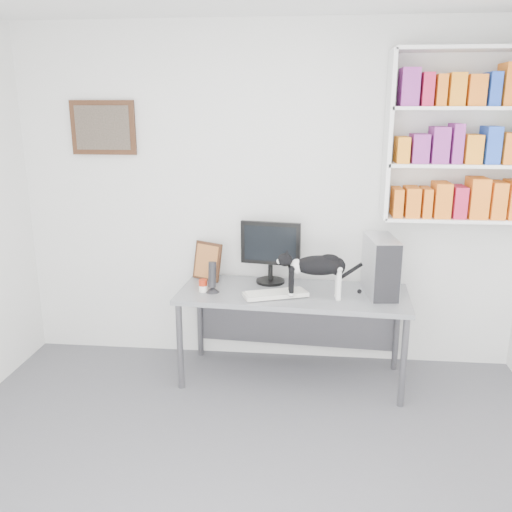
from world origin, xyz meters
name	(u,v)px	position (x,y,z in m)	size (l,w,h in m)	color
room	(230,272)	(0.00, 0.00, 1.35)	(4.01, 4.01, 2.70)	#545459
bookshelf	(458,137)	(1.40, 1.85, 1.85)	(1.03, 0.28, 1.24)	white
wall_art	(103,128)	(-1.30, 1.97, 1.90)	(0.52, 0.04, 0.42)	#412515
desk	(292,336)	(0.23, 1.58, 0.36)	(1.71, 0.67, 0.71)	slate
monitor	(271,252)	(0.05, 1.80, 0.96)	(0.47, 0.23, 0.50)	black
keyboard	(275,294)	(0.11, 1.48, 0.73)	(0.47, 0.18, 0.04)	beige
pc_tower	(381,266)	(0.87, 1.61, 0.93)	(0.19, 0.43, 0.43)	silver
speaker	(212,277)	(-0.37, 1.52, 0.84)	(0.11, 0.11, 0.24)	black
leaning_print	(207,260)	(-0.46, 1.83, 0.87)	(0.25, 0.10, 0.31)	#412515
soup_can	(203,286)	(-0.44, 1.53, 0.76)	(0.06, 0.06, 0.09)	#B2270F
cat	(317,276)	(0.41, 1.46, 0.88)	(0.55, 0.15, 0.34)	black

